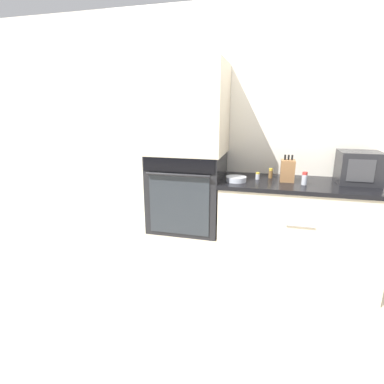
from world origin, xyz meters
The scene contains 12 objects.
ground_plane centered at (0.00, 0.00, 0.00)m, with size 12.00×12.00×0.00m, color beige.
wall_back centered at (0.00, 0.63, 1.25)m, with size 8.00×0.05×2.50m.
oven_cabinet_base centered at (-0.34, 0.30, 0.21)m, with size 0.69×0.60×0.42m.
wall_oven centered at (-0.34, 0.30, 0.79)m, with size 0.66×0.64×0.72m.
oven_cabinet_upper centered at (-0.34, 0.30, 1.55)m, with size 0.69×0.60×0.79m.
counter_unit centered at (0.67, 0.30, 0.47)m, with size 1.36×0.63×0.93m.
microwave centered at (1.14, 0.40, 1.07)m, with size 0.33×0.31×0.27m.
knife_block centered at (0.56, 0.31, 1.03)m, with size 0.12×0.13×0.23m.
bowl centered at (0.13, 0.19, 0.95)m, with size 0.18×0.18×0.04m.
condiment_jar_near centered at (0.31, 0.32, 0.96)m, with size 0.04×0.04×0.06m.
condiment_jar_mid centered at (0.42, 0.41, 0.98)m, with size 0.04×0.04×0.09m.
condiment_jar_far centered at (0.69, 0.21, 0.99)m, with size 0.04×0.04×0.11m.
Camera 1 is at (0.40, -2.39, 1.55)m, focal length 28.00 mm.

